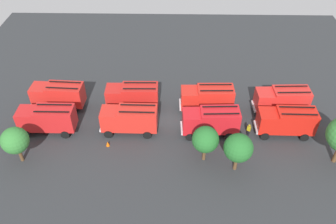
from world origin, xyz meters
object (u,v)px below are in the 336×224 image
at_px(firefighter_0, 15,145).
at_px(tree_1, 238,148).
at_px(fire_truck_6, 130,119).
at_px(firefighter_1, 249,130).
at_px(traffic_cone_0, 49,114).
at_px(fire_truck_0, 282,99).
at_px(traffic_cone_1, 118,117).
at_px(fire_truck_4, 287,121).
at_px(tree_2, 205,140).
at_px(fire_truck_2, 133,96).
at_px(fire_truck_1, 207,98).
at_px(fire_truck_3, 58,95).
at_px(traffic_cone_2, 108,144).
at_px(fire_truck_7, 47,118).
at_px(tree_3, 15,141).
at_px(fire_truck_5, 211,121).

height_order(firefighter_0, tree_1, tree_1).
relative_size(fire_truck_6, firefighter_0, 3.98).
relative_size(firefighter_1, traffic_cone_0, 2.35).
bearing_deg(fire_truck_0, traffic_cone_1, 3.02).
bearing_deg(tree_1, fire_truck_4, -139.21).
bearing_deg(tree_2, fire_truck_2, -45.51).
relative_size(fire_truck_1, firefighter_1, 4.31).
relative_size(fire_truck_2, fire_truck_3, 0.99).
bearing_deg(tree_2, tree_1, 157.96).
bearing_deg(traffic_cone_2, firefighter_1, -172.67).
relative_size(tree_1, tree_2, 1.05).
xyz_separation_m(fire_truck_2, fire_truck_4, (-19.68, 4.77, 0.00)).
bearing_deg(tree_1, fire_truck_7, -14.36).
bearing_deg(fire_truck_4, fire_truck_6, 0.82).
bearing_deg(tree_3, tree_2, -178.34).
distance_m(fire_truck_0, fire_truck_5, 10.83).
xyz_separation_m(fire_truck_1, traffic_cone_0, (21.34, 1.76, -1.80)).
bearing_deg(fire_truck_3, traffic_cone_0, 65.51).
height_order(fire_truck_1, traffic_cone_2, fire_truck_1).
distance_m(firefighter_0, firefighter_1, 28.67).
relative_size(fire_truck_2, traffic_cone_0, 10.10).
relative_size(fire_truck_2, fire_truck_6, 1.00).
xyz_separation_m(fire_truck_5, tree_2, (1.04, 4.47, 1.07)).
xyz_separation_m(fire_truck_5, tree_3, (22.43, 5.09, 1.09)).
bearing_deg(traffic_cone_1, fire_truck_5, 168.30).
bearing_deg(fire_truck_6, fire_truck_5, 179.78).
height_order(tree_2, traffic_cone_1, tree_2).
height_order(firefighter_0, firefighter_1, firefighter_0).
relative_size(fire_truck_0, firefighter_1, 4.33).
distance_m(fire_truck_4, traffic_cone_2, 22.36).
xyz_separation_m(fire_truck_4, traffic_cone_2, (22.13, 2.65, -1.82)).
bearing_deg(traffic_cone_1, firefighter_1, 170.79).
xyz_separation_m(fire_truck_1, fire_truck_5, (-0.14, 4.68, 0.00)).
bearing_deg(traffic_cone_1, fire_truck_7, 16.45).
bearing_deg(fire_truck_0, tree_3, 14.34).
bearing_deg(firefighter_1, traffic_cone_0, 121.31).
xyz_separation_m(tree_1, traffic_cone_0, (23.92, -8.79, -3.03)).
xyz_separation_m(fire_truck_2, tree_3, (12.16, 10.01, 1.09)).
distance_m(tree_1, tree_3, 24.88).
relative_size(fire_truck_5, firefighter_0, 4.02).
bearing_deg(fire_truck_6, traffic_cone_1, -50.45).
height_order(firefighter_1, traffic_cone_1, firefighter_1).
relative_size(fire_truck_2, traffic_cone_2, 11.02).
relative_size(fire_truck_4, firefighter_0, 3.98).
height_order(fire_truck_0, tree_2, tree_2).
relative_size(firefighter_0, traffic_cone_2, 2.76).
height_order(fire_truck_0, traffic_cone_2, fire_truck_0).
distance_m(fire_truck_0, tree_3, 33.69).
height_order(fire_truck_0, firefighter_0, fire_truck_0).
relative_size(fire_truck_7, traffic_cone_2, 10.97).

